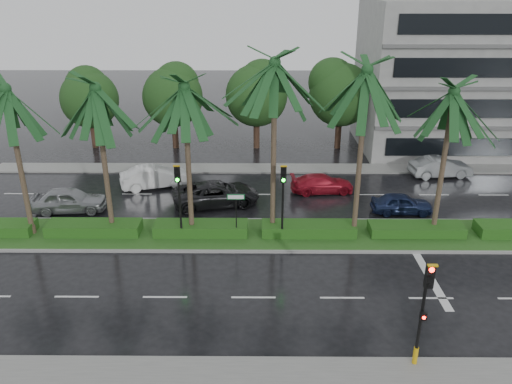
{
  "coord_description": "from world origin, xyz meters",
  "views": [
    {
      "loc": [
        0.25,
        -23.93,
        13.02
      ],
      "look_at": [
        0.07,
        1.5,
        2.46
      ],
      "focal_mm": 35.0,
      "sensor_mm": 36.0,
      "label": 1
    }
  ],
  "objects_px": {
    "car_silver": "(69,200)",
    "car_blue": "(402,203)",
    "car_red": "(322,184)",
    "signal_median_left": "(179,191)",
    "car_grey": "(440,167)",
    "street_sign": "(236,205)",
    "car_white": "(155,177)",
    "signal_near": "(423,311)",
    "car_darkgrey": "(216,194)"
  },
  "relations": [
    {
      "from": "car_silver",
      "to": "car_red",
      "type": "distance_m",
      "value": 16.32
    },
    {
      "from": "car_silver",
      "to": "signal_near",
      "type": "bearing_deg",
      "value": -132.49
    },
    {
      "from": "signal_near",
      "to": "car_red",
      "type": "bearing_deg",
      "value": 95.09
    },
    {
      "from": "car_silver",
      "to": "car_white",
      "type": "bearing_deg",
      "value": -52.69
    },
    {
      "from": "street_sign",
      "to": "car_red",
      "type": "bearing_deg",
      "value": 51.72
    },
    {
      "from": "car_silver",
      "to": "car_red",
      "type": "height_order",
      "value": "car_silver"
    },
    {
      "from": "signal_median_left",
      "to": "car_grey",
      "type": "height_order",
      "value": "signal_median_left"
    },
    {
      "from": "signal_near",
      "to": "car_blue",
      "type": "xyz_separation_m",
      "value": [
        3.0,
        13.52,
        -1.88
      ]
    },
    {
      "from": "signal_near",
      "to": "car_grey",
      "type": "distance_m",
      "value": 21.33
    },
    {
      "from": "car_darkgrey",
      "to": "signal_median_left",
      "type": "bearing_deg",
      "value": 149.66
    },
    {
      "from": "car_silver",
      "to": "car_blue",
      "type": "relative_size",
      "value": 1.22
    },
    {
      "from": "street_sign",
      "to": "car_white",
      "type": "distance_m",
      "value": 9.93
    },
    {
      "from": "car_white",
      "to": "street_sign",
      "type": "bearing_deg",
      "value": -162.01
    },
    {
      "from": "car_darkgrey",
      "to": "car_blue",
      "type": "relative_size",
      "value": 1.49
    },
    {
      "from": "car_white",
      "to": "car_grey",
      "type": "height_order",
      "value": "car_white"
    },
    {
      "from": "signal_near",
      "to": "car_white",
      "type": "relative_size",
      "value": 0.94
    },
    {
      "from": "signal_near",
      "to": "car_darkgrey",
      "type": "bearing_deg",
      "value": 120.07
    },
    {
      "from": "car_white",
      "to": "car_darkgrey",
      "type": "bearing_deg",
      "value": -143.12
    },
    {
      "from": "car_red",
      "to": "car_silver",
      "type": "bearing_deg",
      "value": 95.61
    },
    {
      "from": "signal_median_left",
      "to": "street_sign",
      "type": "height_order",
      "value": "signal_median_left"
    },
    {
      "from": "car_silver",
      "to": "car_white",
      "type": "relative_size",
      "value": 0.97
    },
    {
      "from": "signal_near",
      "to": "car_blue",
      "type": "distance_m",
      "value": 13.98
    },
    {
      "from": "signal_near",
      "to": "signal_median_left",
      "type": "height_order",
      "value": "signal_median_left"
    },
    {
      "from": "signal_near",
      "to": "car_silver",
      "type": "bearing_deg",
      "value": 142.11
    },
    {
      "from": "car_white",
      "to": "car_darkgrey",
      "type": "distance_m",
      "value": 5.4
    },
    {
      "from": "car_red",
      "to": "car_grey",
      "type": "distance_m",
      "value": 9.5
    },
    {
      "from": "car_grey",
      "to": "car_silver",
      "type": "bearing_deg",
      "value": 97.72
    },
    {
      "from": "car_silver",
      "to": "car_white",
      "type": "distance_m",
      "value": 6.05
    },
    {
      "from": "car_silver",
      "to": "car_grey",
      "type": "xyz_separation_m",
      "value": [
        25.0,
        6.27,
        -0.03
      ]
    },
    {
      "from": "car_white",
      "to": "car_blue",
      "type": "distance_m",
      "value": 16.53
    },
    {
      "from": "car_grey",
      "to": "car_red",
      "type": "bearing_deg",
      "value": 102.36
    },
    {
      "from": "car_darkgrey",
      "to": "car_red",
      "type": "height_order",
      "value": "car_darkgrey"
    },
    {
      "from": "car_blue",
      "to": "street_sign",
      "type": "bearing_deg",
      "value": 110.8
    },
    {
      "from": "car_darkgrey",
      "to": "car_red",
      "type": "bearing_deg",
      "value": -86.46
    },
    {
      "from": "car_red",
      "to": "signal_median_left",
      "type": "bearing_deg",
      "value": 124.3
    },
    {
      "from": "car_blue",
      "to": "car_red",
      "type": "bearing_deg",
      "value": 54.34
    },
    {
      "from": "street_sign",
      "to": "car_red",
      "type": "relative_size",
      "value": 0.61
    },
    {
      "from": "signal_near",
      "to": "signal_median_left",
      "type": "xyz_separation_m",
      "value": [
        -10.0,
        9.69,
        0.49
      ]
    },
    {
      "from": "car_darkgrey",
      "to": "car_grey",
      "type": "relative_size",
      "value": 1.23
    },
    {
      "from": "street_sign",
      "to": "car_darkgrey",
      "type": "bearing_deg",
      "value": 107.32
    },
    {
      "from": "signal_median_left",
      "to": "car_darkgrey",
      "type": "xyz_separation_m",
      "value": [
        1.5,
        4.99,
        -2.24
      ]
    },
    {
      "from": "car_grey",
      "to": "street_sign",
      "type": "bearing_deg",
      "value": 118.28
    },
    {
      "from": "car_white",
      "to": "car_darkgrey",
      "type": "relative_size",
      "value": 0.85
    },
    {
      "from": "signal_near",
      "to": "car_darkgrey",
      "type": "xyz_separation_m",
      "value": [
        -8.5,
        14.68,
        -1.74
      ]
    },
    {
      "from": "car_white",
      "to": "car_red",
      "type": "xyz_separation_m",
      "value": [
        11.5,
        -0.82,
        -0.15
      ]
    },
    {
      "from": "car_silver",
      "to": "car_grey",
      "type": "bearing_deg",
      "value": -80.52
    },
    {
      "from": "street_sign",
      "to": "car_blue",
      "type": "height_order",
      "value": "street_sign"
    },
    {
      "from": "car_white",
      "to": "car_grey",
      "type": "relative_size",
      "value": 1.04
    },
    {
      "from": "signal_median_left",
      "to": "car_grey",
      "type": "bearing_deg",
      "value": 30.24
    },
    {
      "from": "car_red",
      "to": "car_grey",
      "type": "relative_size",
      "value": 0.95
    }
  ]
}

